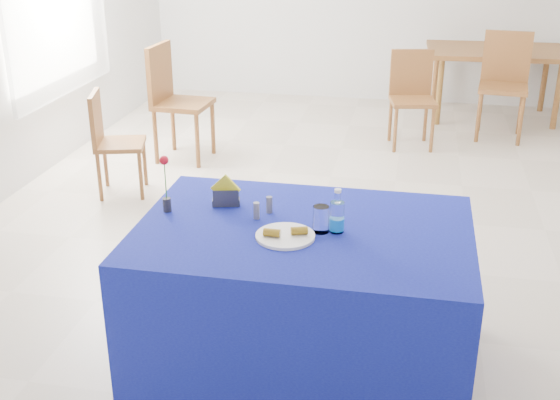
# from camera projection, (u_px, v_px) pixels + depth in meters

# --- Properties ---
(floor) EXTENTS (7.00, 7.00, 0.00)m
(floor) POSITION_uv_depth(u_px,v_px,m) (318.00, 212.00, 5.39)
(floor) COLOR beige
(floor) RESTS_ON ground
(plate) EXTENTS (0.28, 0.28, 0.01)m
(plate) POSITION_uv_depth(u_px,v_px,m) (285.00, 236.00, 3.25)
(plate) COLOR white
(plate) RESTS_ON blue_table
(drinking_glass) EXTENTS (0.08, 0.08, 0.13)m
(drinking_glass) POSITION_uv_depth(u_px,v_px,m) (321.00, 219.00, 3.28)
(drinking_glass) COLOR white
(drinking_glass) RESTS_ON blue_table
(salt_shaker) EXTENTS (0.03, 0.03, 0.08)m
(salt_shaker) POSITION_uv_depth(u_px,v_px,m) (256.00, 211.00, 3.43)
(salt_shaker) COLOR slate
(salt_shaker) RESTS_ON blue_table
(pepper_shaker) EXTENTS (0.03, 0.03, 0.08)m
(pepper_shaker) POSITION_uv_depth(u_px,v_px,m) (269.00, 205.00, 3.50)
(pepper_shaker) COLOR slate
(pepper_shaker) RESTS_ON blue_table
(blue_table) EXTENTS (1.60, 1.10, 0.76)m
(blue_table) POSITION_uv_depth(u_px,v_px,m) (303.00, 297.00, 3.50)
(blue_table) COLOR #0F138B
(blue_table) RESTS_ON floor
(water_bottle) EXTENTS (0.07, 0.07, 0.21)m
(water_bottle) POSITION_uv_depth(u_px,v_px,m) (337.00, 218.00, 3.28)
(water_bottle) COLOR silver
(water_bottle) RESTS_ON blue_table
(napkin_holder) EXTENTS (0.16, 0.09, 0.17)m
(napkin_holder) POSITION_uv_depth(u_px,v_px,m) (226.00, 196.00, 3.58)
(napkin_holder) COLOR #36373B
(napkin_holder) RESTS_ON blue_table
(rose_vase) EXTENTS (0.05, 0.05, 0.30)m
(rose_vase) POSITION_uv_depth(u_px,v_px,m) (166.00, 185.00, 3.47)
(rose_vase) COLOR #25252A
(rose_vase) RESTS_ON blue_table
(oak_table) EXTENTS (1.50, 1.01, 0.76)m
(oak_table) POSITION_uv_depth(u_px,v_px,m) (497.00, 56.00, 7.52)
(oak_table) COLOR brown
(oak_table) RESTS_ON floor
(chair_bg_left) EXTENTS (0.48, 0.48, 0.91)m
(chair_bg_left) POSITION_uv_depth(u_px,v_px,m) (412.00, 91.00, 6.73)
(chair_bg_left) COLOR brown
(chair_bg_left) RESTS_ON floor
(chair_bg_right) EXTENTS (0.51, 0.51, 1.04)m
(chair_bg_right) POSITION_uv_depth(u_px,v_px,m) (504.00, 77.00, 6.96)
(chair_bg_right) COLOR brown
(chair_bg_right) RESTS_ON floor
(chair_win_a) EXTENTS (0.46, 0.46, 0.84)m
(chair_win_a) POSITION_uv_depth(u_px,v_px,m) (110.00, 136.00, 5.56)
(chair_win_a) COLOR brown
(chair_win_a) RESTS_ON floor
(chair_win_b) EXTENTS (0.50, 0.50, 1.05)m
(chair_win_b) POSITION_uv_depth(u_px,v_px,m) (173.00, 94.00, 6.32)
(chair_win_b) COLOR brown
(chair_win_b) RESTS_ON floor
(banana_pieces) EXTENTS (0.20, 0.10, 0.04)m
(banana_pieces) POSITION_uv_depth(u_px,v_px,m) (286.00, 232.00, 3.23)
(banana_pieces) COLOR gold
(banana_pieces) RESTS_ON plate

